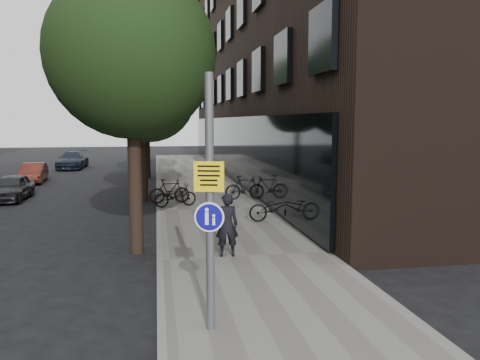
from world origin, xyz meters
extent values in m
plane|color=black|center=(0.00, 0.00, 0.00)|extent=(120.00, 120.00, 0.00)
cube|color=slate|center=(0.25, 10.00, 0.06)|extent=(4.50, 60.00, 0.12)
cube|color=slate|center=(-2.00, 10.00, 0.07)|extent=(0.15, 60.00, 0.13)
cube|color=black|center=(8.50, 22.00, 9.00)|extent=(12.00, 40.00, 18.00)
cylinder|color=black|center=(-2.60, 4.50, 1.60)|extent=(0.36, 0.36, 3.20)
sphere|color=black|center=(-2.60, 4.50, 5.30)|extent=(4.40, 4.40, 4.40)
sphere|color=black|center=(-2.20, 5.30, 4.30)|extent=(2.64, 2.64, 2.64)
cylinder|color=black|center=(-2.60, 13.00, 1.60)|extent=(0.36, 0.36, 3.20)
sphere|color=black|center=(-2.60, 13.00, 5.30)|extent=(5.00, 5.00, 5.00)
sphere|color=black|center=(-2.20, 13.80, 4.30)|extent=(3.00, 3.00, 3.00)
cylinder|color=black|center=(-2.60, 22.00, 1.60)|extent=(0.36, 0.36, 3.20)
sphere|color=black|center=(-2.60, 22.00, 5.30)|extent=(5.00, 5.00, 5.00)
sphere|color=black|center=(-2.20, 22.80, 4.30)|extent=(3.00, 3.00, 3.00)
cylinder|color=#595B5E|center=(-1.18, -0.76, 2.23)|extent=(0.14, 0.14, 4.22)
cube|color=#DDBB0B|center=(-1.18, -0.76, 2.70)|extent=(0.48, 0.15, 0.49)
cylinder|color=#0E0B7E|center=(-1.18, -0.76, 2.04)|extent=(0.42, 0.12, 0.43)
cylinder|color=white|center=(-1.18, -0.76, 2.04)|extent=(0.48, 0.14, 0.49)
imported|color=black|center=(-0.29, 3.40, 0.94)|extent=(0.61, 0.40, 1.64)
imported|color=black|center=(2.00, 7.26, 0.61)|extent=(1.89, 0.77, 0.97)
imported|color=black|center=(1.81, 11.93, 0.66)|extent=(1.78, 0.51, 1.07)
imported|color=black|center=(-1.31, 10.73, 0.57)|extent=(1.82, 1.00, 0.91)
imported|color=black|center=(-1.52, 11.57, 0.64)|extent=(1.76, 0.66, 1.03)
imported|color=black|center=(-8.53, 14.28, 0.59)|extent=(1.39, 3.45, 1.17)
imported|color=maroon|center=(-9.14, 20.67, 0.57)|extent=(1.51, 3.56, 1.14)
imported|color=#1A212F|center=(-8.30, 28.80, 0.66)|extent=(1.94, 4.56, 1.31)
camera|label=1|loc=(-2.02, -8.20, 3.58)|focal=35.00mm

